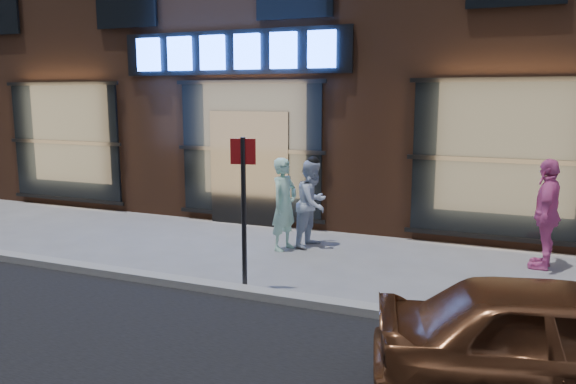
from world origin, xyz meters
name	(u,v)px	position (x,y,z in m)	size (l,w,h in m)	color
ground	(135,279)	(0.00, 0.00, 0.00)	(90.00, 90.00, 0.00)	slate
curb	(134,275)	(0.00, 0.00, 0.06)	(60.00, 0.25, 0.12)	gray
storefront_building	(316,2)	(0.00, 7.99, 5.15)	(30.20, 8.28, 10.30)	#54301E
man_bowtie	(284,204)	(1.44, 2.40, 0.82)	(0.60, 0.39, 1.65)	#AEE5CD
man_cap	(313,203)	(1.82, 2.82, 0.79)	(0.77, 0.60, 1.59)	white
passerby	(547,214)	(5.69, 2.99, 0.88)	(1.03, 0.43, 1.76)	pink
gold_sedan	(571,345)	(5.76, -1.39, 0.58)	(1.38, 3.42, 1.17)	brown
sign_post	(244,200)	(1.78, 0.15, 1.32)	(0.34, 0.11, 2.18)	#262628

